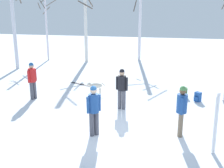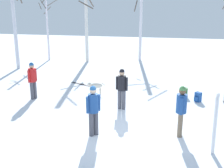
# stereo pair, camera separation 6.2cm
# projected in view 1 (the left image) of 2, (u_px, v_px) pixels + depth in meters

# --- Properties ---
(ground_plane) EXTENTS (60.00, 60.00, 0.00)m
(ground_plane) POSITION_uv_depth(u_px,v_px,m) (111.00, 132.00, 9.44)
(ground_plane) COLOR white
(person_0) EXTENTS (0.39, 0.40, 1.72)m
(person_0) POSITION_uv_depth(u_px,v_px,m) (94.00, 107.00, 8.97)
(person_0) COLOR #4C4C56
(person_0) RESTS_ON ground_plane
(person_1) EXTENTS (0.34, 0.52, 1.72)m
(person_1) POSITION_uv_depth(u_px,v_px,m) (182.00, 108.00, 8.94)
(person_1) COLOR #72604C
(person_1) RESTS_ON ground_plane
(person_2) EXTENTS (0.34, 0.50, 1.72)m
(person_2) POSITION_uv_depth(u_px,v_px,m) (32.00, 78.00, 12.58)
(person_2) COLOR #4C4C56
(person_2) RESTS_ON ground_plane
(person_3) EXTENTS (0.51, 0.34, 1.72)m
(person_3) POSITION_uv_depth(u_px,v_px,m) (122.00, 86.00, 11.32)
(person_3) COLOR #4C4C56
(person_3) RESTS_ON ground_plane
(dog) EXTENTS (0.89, 0.32, 0.57)m
(dog) POSITION_uv_depth(u_px,v_px,m) (95.00, 86.00, 13.51)
(dog) COLOR beige
(dog) RESTS_ON ground_plane
(ski_pair_planted_0) EXTENTS (0.14, 0.12, 1.86)m
(ski_pair_planted_0) POSITION_uv_depth(u_px,v_px,m) (216.00, 125.00, 7.82)
(ski_pair_planted_0) COLOR white
(ski_pair_planted_0) RESTS_ON ground_plane
(ski_pair_lying_0) EXTENTS (1.66, 0.88, 0.05)m
(ski_pair_lying_0) POSITION_uv_depth(u_px,v_px,m) (83.00, 85.00, 15.11)
(ski_pair_lying_0) COLOR black
(ski_pair_lying_0) RESTS_ON ground_plane
(backpack_0) EXTENTS (0.27, 0.29, 0.44)m
(backpack_0) POSITION_uv_depth(u_px,v_px,m) (184.00, 92.00, 13.07)
(backpack_0) COLOR #4C7F3F
(backpack_0) RESTS_ON ground_plane
(backpack_1) EXTENTS (0.34, 0.35, 0.44)m
(backpack_1) POSITION_uv_depth(u_px,v_px,m) (198.00, 97.00, 12.43)
(backpack_1) COLOR #1E4C99
(backpack_1) RESTS_ON ground_plane
(water_bottle_0) EXTENTS (0.07, 0.07, 0.27)m
(water_bottle_0) POSITION_uv_depth(u_px,v_px,m) (180.00, 106.00, 11.58)
(water_bottle_0) COLOR #1E72BF
(water_bottle_0) RESTS_ON ground_plane
(birch_tree_0) EXTENTS (1.40, 1.34, 6.33)m
(birch_tree_0) POSITION_uv_depth(u_px,v_px,m) (13.00, 19.00, 18.10)
(birch_tree_0) COLOR silver
(birch_tree_0) RESTS_ON ground_plane
(birch_tree_1) EXTENTS (1.62, 1.63, 5.40)m
(birch_tree_1) POSITION_uv_depth(u_px,v_px,m) (46.00, 23.00, 21.38)
(birch_tree_1) COLOR silver
(birch_tree_1) RESTS_ON ground_plane
(birch_tree_2) EXTENTS (1.15, 1.50, 6.62)m
(birch_tree_2) POSITION_uv_depth(u_px,v_px,m) (86.00, 17.00, 20.47)
(birch_tree_2) COLOR silver
(birch_tree_2) RESTS_ON ground_plane
(birch_tree_3) EXTENTS (2.04, 2.03, 5.98)m
(birch_tree_3) POSITION_uv_depth(u_px,v_px,m) (140.00, 19.00, 21.30)
(birch_tree_3) COLOR silver
(birch_tree_3) RESTS_ON ground_plane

